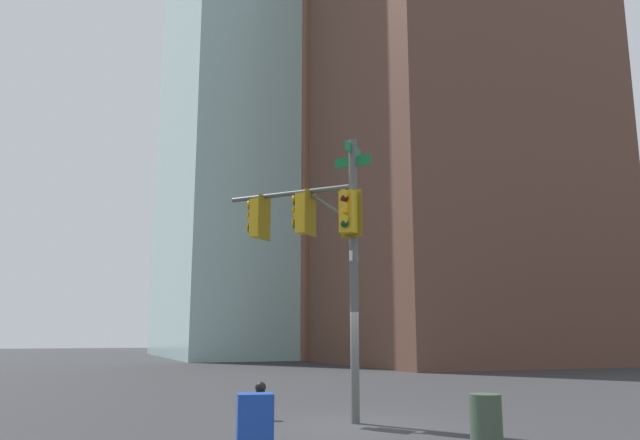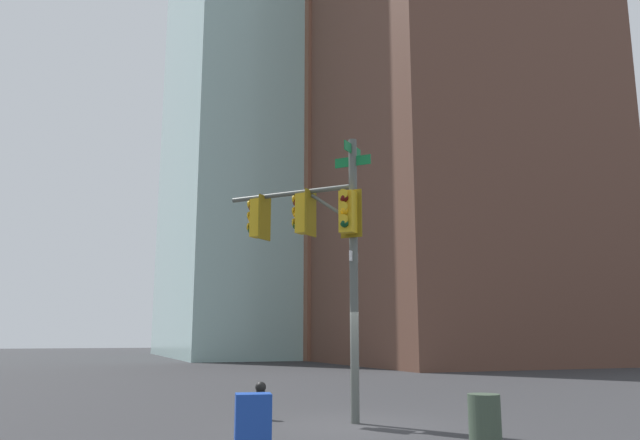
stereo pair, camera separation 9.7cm
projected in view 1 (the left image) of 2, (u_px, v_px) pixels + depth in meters
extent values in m
plane|color=#2D2D30|center=(357.00, 425.00, 13.70)|extent=(200.00, 200.00, 0.00)
cylinder|color=#4C514C|center=(354.00, 276.00, 14.62)|extent=(0.20, 0.20, 6.70)
cylinder|color=#4C514C|center=(290.00, 194.00, 15.80)|extent=(2.72, 2.42, 0.12)
cylinder|color=#4C514C|center=(330.00, 207.00, 15.22)|extent=(0.83, 0.75, 0.75)
cube|color=#0F6B33|center=(353.00, 150.00, 15.19)|extent=(0.63, 0.71, 0.24)
cube|color=#0F6B33|center=(353.00, 161.00, 15.13)|extent=(0.73, 0.65, 0.24)
cube|color=white|center=(354.00, 257.00, 14.70)|extent=(0.32, 0.36, 0.24)
cube|color=gold|center=(304.00, 214.00, 15.52)|extent=(0.48, 0.48, 1.00)
cube|color=#775E0F|center=(311.00, 213.00, 15.43)|extent=(0.39, 0.43, 1.16)
sphere|color=#470A07|center=(297.00, 203.00, 15.66)|extent=(0.20, 0.20, 0.20)
cylinder|color=gold|center=(295.00, 200.00, 15.71)|extent=(0.18, 0.20, 0.23)
sphere|color=#F29E0C|center=(297.00, 214.00, 15.61)|extent=(0.20, 0.20, 0.20)
cylinder|color=gold|center=(295.00, 211.00, 15.65)|extent=(0.18, 0.20, 0.23)
sphere|color=#0A3819|center=(297.00, 226.00, 15.55)|extent=(0.20, 0.20, 0.20)
cylinder|color=gold|center=(294.00, 223.00, 15.60)|extent=(0.18, 0.20, 0.23)
cube|color=gold|center=(258.00, 218.00, 16.12)|extent=(0.48, 0.48, 1.00)
cube|color=#775E0F|center=(264.00, 218.00, 16.03)|extent=(0.39, 0.43, 1.16)
sphere|color=#470A07|center=(252.00, 208.00, 16.27)|extent=(0.20, 0.20, 0.20)
cylinder|color=gold|center=(250.00, 205.00, 16.31)|extent=(0.18, 0.20, 0.23)
sphere|color=#F29E0C|center=(252.00, 219.00, 16.21)|extent=(0.20, 0.20, 0.20)
cylinder|color=gold|center=(250.00, 216.00, 16.26)|extent=(0.18, 0.20, 0.23)
sphere|color=#0A3819|center=(251.00, 230.00, 16.15)|extent=(0.20, 0.20, 0.20)
cylinder|color=gold|center=(249.00, 227.00, 16.20)|extent=(0.18, 0.20, 0.23)
cube|color=gold|center=(348.00, 212.00, 14.63)|extent=(0.48, 0.48, 1.00)
cube|color=#775E0F|center=(351.00, 214.00, 14.79)|extent=(0.43, 0.39, 1.16)
sphere|color=#470A07|center=(344.00, 198.00, 14.50)|extent=(0.20, 0.20, 0.20)
cylinder|color=gold|center=(343.00, 194.00, 14.46)|extent=(0.20, 0.18, 0.23)
sphere|color=#F29E0C|center=(345.00, 211.00, 14.45)|extent=(0.20, 0.20, 0.20)
cylinder|color=gold|center=(343.00, 206.00, 14.41)|extent=(0.20, 0.18, 0.23)
sphere|color=#0A3819|center=(345.00, 223.00, 14.39)|extent=(0.20, 0.20, 0.20)
cylinder|color=gold|center=(343.00, 219.00, 14.35)|extent=(0.20, 0.18, 0.23)
cylinder|color=black|center=(260.00, 405.00, 14.74)|extent=(0.22, 0.22, 0.65)
sphere|color=black|center=(261.00, 387.00, 14.82)|extent=(0.26, 0.26, 0.26)
cylinder|color=black|center=(258.00, 403.00, 14.89)|extent=(0.10, 0.09, 0.09)
cylinder|color=#384738|center=(486.00, 422.00, 10.71)|extent=(0.56, 0.56, 0.95)
cube|color=#193FA5|center=(255.00, 428.00, 9.69)|extent=(0.54, 0.64, 1.05)
cube|color=brown|center=(420.00, 123.00, 52.72)|extent=(27.29, 18.00, 39.61)
cube|color=brown|center=(359.00, 202.00, 64.60)|extent=(20.92, 19.71, 31.54)
cube|color=#9EC6C1|center=(294.00, 27.00, 69.79)|extent=(26.84, 25.59, 72.53)
cube|color=brown|center=(483.00, 130.00, 62.25)|extent=(19.54, 14.22, 44.74)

